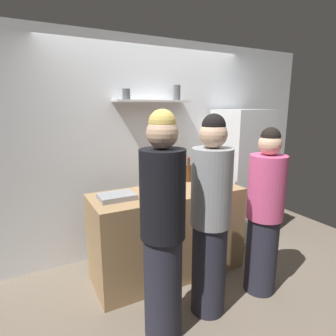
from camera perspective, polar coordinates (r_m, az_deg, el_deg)
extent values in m
plane|color=#726656|center=(3.04, 7.48, -24.28)|extent=(5.28, 5.28, 0.00)
cube|color=white|center=(3.56, -3.60, 4.20)|extent=(4.80, 0.10, 2.60)
cube|color=silver|center=(3.36, -3.10, 13.43)|extent=(0.92, 0.22, 0.02)
cylinder|color=#4C4C51|center=(3.24, -8.46, 14.60)|extent=(0.09, 0.09, 0.12)
cylinder|color=#4C4C51|center=(3.51, 1.82, 15.03)|extent=(0.08, 0.08, 0.18)
cube|color=silver|center=(3.92, 14.23, -1.57)|extent=(0.59, 0.59, 1.77)
cylinder|color=#99999E|center=(3.80, 19.27, -0.99)|extent=(0.02, 0.02, 0.45)
cube|color=#9E7A51|center=(3.13, 0.00, -12.96)|extent=(1.61, 0.63, 0.94)
cube|color=gray|center=(2.75, -10.34, -5.72)|extent=(0.34, 0.24, 0.05)
cylinder|color=#B2B2B7|center=(2.94, -2.97, -3.66)|extent=(0.10, 0.10, 0.12)
cylinder|color=silver|center=(2.93, -2.44, -2.58)|extent=(0.02, 0.03, 0.16)
cylinder|color=silver|center=(2.92, -3.11, -2.46)|extent=(0.02, 0.05, 0.17)
cylinder|color=silver|center=(2.91, -2.98, -2.77)|extent=(0.01, 0.01, 0.15)
cylinder|color=silver|center=(2.95, -3.04, -2.51)|extent=(0.02, 0.01, 0.16)
cylinder|color=#472814|center=(3.32, 4.17, -1.08)|extent=(0.07, 0.07, 0.20)
cylinder|color=#472814|center=(3.29, 4.20, 1.22)|extent=(0.03, 0.03, 0.08)
cylinder|color=maroon|center=(3.28, 4.22, 2.00)|extent=(0.03, 0.03, 0.02)
cylinder|color=black|center=(3.29, 11.70, -1.23)|extent=(0.07, 0.07, 0.22)
cylinder|color=black|center=(3.26, 11.82, 1.40)|extent=(0.03, 0.03, 0.09)
cylinder|color=gold|center=(3.25, 11.86, 2.32)|extent=(0.03, 0.03, 0.02)
cylinder|color=silver|center=(3.34, 8.43, -1.25)|extent=(0.10, 0.10, 0.18)
cylinder|color=silver|center=(3.31, 8.49, 0.48)|extent=(0.05, 0.05, 0.03)
cylinder|color=yellow|center=(3.31, 8.50, 0.83)|extent=(0.06, 0.06, 0.02)
cylinder|color=#262633|center=(2.65, 8.26, -19.47)|extent=(0.30, 0.30, 0.83)
cylinder|color=gray|center=(2.35, 8.83, -3.94)|extent=(0.34, 0.34, 0.65)
sphere|color=#D8AD8C|center=(2.26, 9.20, 6.79)|extent=(0.22, 0.22, 0.22)
sphere|color=black|center=(2.26, 9.26, 8.48)|extent=(0.19, 0.19, 0.19)
cylinder|color=#262633|center=(2.41, -1.01, -22.78)|extent=(0.30, 0.30, 0.85)
cylinder|color=black|center=(2.06, -1.10, -5.37)|extent=(0.34, 0.34, 0.67)
sphere|color=#D8AD8C|center=(1.97, -1.15, 7.13)|extent=(0.23, 0.23, 0.23)
sphere|color=#D8B759|center=(1.97, -1.16, 9.12)|extent=(0.19, 0.19, 0.19)
cylinder|color=#262633|center=(3.04, 18.40, -16.28)|extent=(0.30, 0.30, 0.77)
cylinder|color=#D14C7F|center=(2.78, 19.37, -3.71)|extent=(0.34, 0.34, 0.61)
sphere|color=#D8AD8C|center=(2.70, 20.00, 4.63)|extent=(0.21, 0.21, 0.21)
sphere|color=black|center=(2.69, 20.10, 5.94)|extent=(0.18, 0.18, 0.18)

